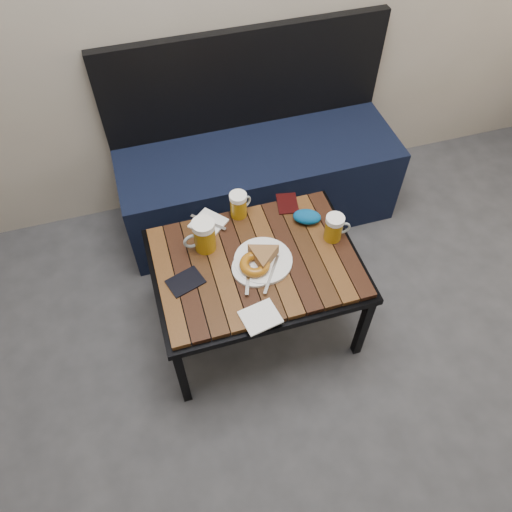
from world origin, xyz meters
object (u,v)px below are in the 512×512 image
object	(u,v)px
bench	(257,174)
cafe_table	(256,267)
passport_burgundy	(287,203)
knit_pouch	(307,217)
plate_bagel	(255,266)
beer_mug_left	(204,235)
beer_mug_right	(334,228)
beer_mug_centre	(239,205)
plate_pie	(263,258)
passport_navy	(185,282)

from	to	relation	value
bench	cafe_table	world-z (taller)	bench
passport_burgundy	knit_pouch	size ratio (longest dim) A/B	1.03
passport_burgundy	knit_pouch	bearing A→B (deg)	-57.99
cafe_table	plate_bagel	xyz separation A→B (m)	(-0.02, -0.04, 0.06)
plate_bagel	knit_pouch	bearing A→B (deg)	32.66
beer_mug_left	beer_mug_right	bearing A→B (deg)	164.29
beer_mug_left	beer_mug_centre	world-z (taller)	beer_mug_left
beer_mug_centre	beer_mug_left	bearing A→B (deg)	-170.43
beer_mug_right	knit_pouch	size ratio (longest dim) A/B	1.02
bench	cafe_table	bearing A→B (deg)	-107.20
plate_bagel	passport_burgundy	distance (m)	0.39
plate_pie	beer_mug_centre	bearing A→B (deg)	94.82
bench	passport_navy	xyz separation A→B (m)	(-0.51, -0.71, 0.20)
passport_burgundy	beer_mug_centre	bearing A→B (deg)	-169.43
beer_mug_centre	plate_bagel	world-z (taller)	beer_mug_centre
bench	passport_burgundy	distance (m)	0.47
bench	cafe_table	distance (m)	0.74
beer_mug_centre	plate_pie	size ratio (longest dim) A/B	0.51
bench	plate_bagel	size ratio (longest dim) A/B	6.15
beer_mug_centre	beer_mug_right	world-z (taller)	beer_mug_right
passport_navy	passport_burgundy	distance (m)	0.59
beer_mug_centre	knit_pouch	bearing A→B (deg)	-51.48
plate_pie	plate_bagel	size ratio (longest dim) A/B	1.03
bench	plate_pie	size ratio (longest dim) A/B	5.98
beer_mug_right	passport_burgundy	xyz separation A→B (m)	(-0.12, 0.24, -0.06)
beer_mug_right	passport_navy	world-z (taller)	beer_mug_right
beer_mug_right	bench	bearing A→B (deg)	105.74
cafe_table	passport_burgundy	bearing A→B (deg)	49.51
knit_pouch	beer_mug_right	bearing A→B (deg)	-58.41
cafe_table	beer_mug_right	world-z (taller)	beer_mug_right
beer_mug_right	passport_burgundy	bearing A→B (deg)	121.42
cafe_table	knit_pouch	xyz separation A→B (m)	(0.27, 0.14, 0.07)
plate_bagel	passport_burgundy	xyz separation A→B (m)	(0.24, 0.30, -0.02)
beer_mug_left	plate_pie	world-z (taller)	beer_mug_left
plate_bagel	knit_pouch	size ratio (longest dim) A/B	1.91
knit_pouch	bench	bearing A→B (deg)	95.79
bench	passport_burgundy	world-z (taller)	bench
bench	passport_burgundy	bearing A→B (deg)	-88.74
beer_mug_centre	bench	bearing A→B (deg)	36.44
bench	beer_mug_centre	world-z (taller)	bench
beer_mug_right	knit_pouch	xyz separation A→B (m)	(-0.07, 0.12, -0.04)
cafe_table	beer_mug_centre	xyz separation A→B (m)	(0.00, 0.26, 0.10)
plate_bagel	passport_navy	size ratio (longest dim) A/B	1.69
beer_mug_left	bench	bearing A→B (deg)	-129.72
bench	passport_navy	bearing A→B (deg)	-125.45
beer_mug_right	beer_mug_left	bearing A→B (deg)	173.87
beer_mug_centre	cafe_table	bearing A→B (deg)	-117.61
passport_navy	knit_pouch	bearing A→B (deg)	88.39
bench	passport_navy	distance (m)	0.90
passport_burgundy	cafe_table	bearing A→B (deg)	-119.63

